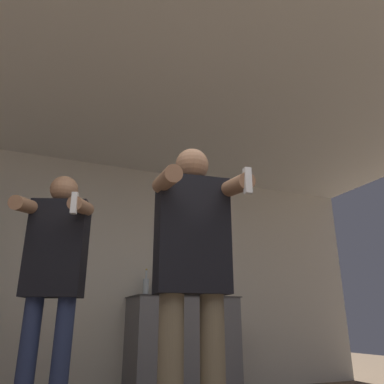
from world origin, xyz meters
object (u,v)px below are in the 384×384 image
at_px(bottle_amber_bourbon, 158,284).
at_px(person_man_side, 54,270).
at_px(bottle_green_wine, 187,290).
at_px(bottle_dark_rum, 218,289).
at_px(bottle_red_label, 146,286).
at_px(person_woman_foreground, 193,268).

distance_m(bottle_amber_bourbon, person_man_side, 1.74).
bearing_deg(bottle_green_wine, bottle_amber_bourbon, -180.00).
bearing_deg(bottle_amber_bourbon, bottle_dark_rum, 0.00).
distance_m(bottle_red_label, person_man_side, 1.65).
height_order(bottle_amber_bourbon, person_man_side, person_man_side).
distance_m(bottle_red_label, person_woman_foreground, 2.16).
distance_m(bottle_dark_rum, person_woman_foreground, 2.44).
relative_size(bottle_red_label, person_man_side, 0.17).
relative_size(bottle_green_wine, person_man_side, 0.13).
xyz_separation_m(bottle_dark_rum, person_woman_foreground, (-1.19, -2.13, -0.08)).
xyz_separation_m(bottle_red_label, person_woman_foreground, (-0.32, -2.13, -0.08)).
bearing_deg(person_man_side, person_woman_foreground, -50.23).
height_order(person_woman_foreground, person_man_side, person_man_side).
xyz_separation_m(bottle_dark_rum, person_man_side, (-1.88, -1.30, -0.03)).
bearing_deg(bottle_dark_rum, bottle_green_wine, 180.00).
height_order(bottle_dark_rum, bottle_red_label, bottle_red_label).
bearing_deg(person_man_side, bottle_amber_bourbon, 48.50).
xyz_separation_m(bottle_amber_bourbon, person_woman_foreground, (-0.46, -2.13, -0.11)).
bearing_deg(bottle_dark_rum, person_man_side, -145.25).
bearing_deg(person_woman_foreground, bottle_green_wine, 69.27).
bearing_deg(person_man_side, bottle_red_label, 52.21).
bearing_deg(person_man_side, bottle_dark_rum, 34.75).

